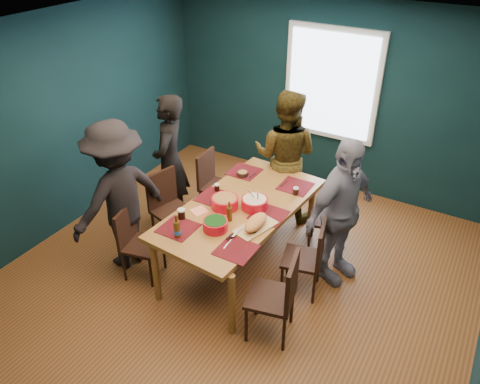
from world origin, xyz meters
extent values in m
cube|color=brown|center=(0.00, 0.00, -0.01)|extent=(5.00, 5.00, 0.01)
cube|color=silver|center=(0.00, 0.00, 2.70)|extent=(5.00, 5.00, 0.01)
cube|color=#0E2B31|center=(-2.50, 0.00, 1.35)|extent=(0.01, 5.00, 2.70)
cube|color=#0E2B31|center=(0.00, 2.50, 1.35)|extent=(5.00, 0.01, 2.70)
cube|color=#0E2B31|center=(0.00, -2.50, 1.35)|extent=(5.00, 0.01, 2.70)
cube|color=white|center=(0.00, 2.47, 1.55)|extent=(1.35, 0.06, 1.55)
cube|color=brown|center=(-0.12, 0.20, 0.78)|extent=(1.22, 2.20, 0.05)
cylinder|color=brown|center=(-0.59, -0.78, 0.38)|extent=(0.07, 0.07, 0.75)
cylinder|color=brown|center=(0.35, -0.78, 0.38)|extent=(0.07, 0.07, 0.75)
cylinder|color=brown|center=(-0.59, 1.17, 0.38)|extent=(0.07, 0.07, 0.75)
cylinder|color=brown|center=(0.35, 1.17, 0.38)|extent=(0.07, 0.07, 0.75)
cube|color=black|center=(-0.88, 0.91, 0.44)|extent=(0.43, 0.43, 0.04)
cube|color=black|center=(-1.07, 0.90, 0.69)|extent=(0.06, 0.42, 0.45)
cylinder|color=black|center=(-1.05, 0.72, 0.21)|extent=(0.03, 0.03, 0.42)
cylinder|color=black|center=(-0.69, 0.74, 0.21)|extent=(0.03, 0.03, 0.42)
cylinder|color=black|center=(-1.07, 1.08, 0.21)|extent=(0.03, 0.03, 0.42)
cylinder|color=black|center=(-0.71, 1.09, 0.21)|extent=(0.03, 0.03, 0.42)
cube|color=black|center=(-1.04, 0.12, 0.46)|extent=(0.52, 0.52, 0.04)
cube|color=black|center=(-1.22, 0.17, 0.71)|extent=(0.15, 0.42, 0.47)
cylinder|color=black|center=(-1.26, -0.01, 0.22)|extent=(0.03, 0.03, 0.44)
cylinder|color=black|center=(-0.91, -0.11, 0.22)|extent=(0.03, 0.03, 0.44)
cylinder|color=black|center=(-1.17, 0.34, 0.22)|extent=(0.03, 0.03, 0.44)
cylinder|color=black|center=(-0.81, 0.25, 0.22)|extent=(0.03, 0.03, 0.44)
cube|color=black|center=(-0.96, -0.54, 0.42)|extent=(0.47, 0.47, 0.04)
cube|color=black|center=(-1.14, -0.58, 0.65)|extent=(0.12, 0.39, 0.43)
cylinder|color=black|center=(-1.09, -0.74, 0.20)|extent=(0.03, 0.03, 0.40)
cylinder|color=black|center=(-0.76, -0.67, 0.20)|extent=(0.03, 0.03, 0.40)
cylinder|color=black|center=(-1.16, -0.41, 0.20)|extent=(0.03, 0.03, 0.40)
cylinder|color=black|center=(-0.84, -0.34, 0.20)|extent=(0.03, 0.03, 0.40)
cube|color=black|center=(0.63, 0.98, 0.42)|extent=(0.48, 0.48, 0.04)
cube|color=black|center=(0.80, 1.02, 0.65)|extent=(0.14, 0.39, 0.43)
cylinder|color=black|center=(0.51, 0.77, 0.20)|extent=(0.03, 0.03, 0.40)
cylinder|color=black|center=(0.83, 0.86, 0.20)|extent=(0.03, 0.03, 0.40)
cylinder|color=black|center=(0.42, 1.09, 0.20)|extent=(0.03, 0.03, 0.40)
cylinder|color=black|center=(0.74, 1.18, 0.20)|extent=(0.03, 0.03, 0.40)
cube|color=black|center=(0.68, 0.13, 0.43)|extent=(0.49, 0.49, 0.04)
cube|color=black|center=(0.86, 0.17, 0.67)|extent=(0.14, 0.40, 0.44)
cylinder|color=black|center=(0.55, -0.08, 0.21)|extent=(0.03, 0.03, 0.41)
cylinder|color=black|center=(0.89, 0.00, 0.21)|extent=(0.03, 0.03, 0.41)
cylinder|color=black|center=(0.47, 0.25, 0.21)|extent=(0.03, 0.03, 0.41)
cylinder|color=black|center=(0.80, 0.34, 0.21)|extent=(0.03, 0.03, 0.41)
cube|color=black|center=(0.66, -0.58, 0.46)|extent=(0.52, 0.52, 0.04)
cube|color=black|center=(0.85, -0.54, 0.72)|extent=(0.14, 0.43, 0.47)
cylinder|color=black|center=(0.52, -0.80, 0.22)|extent=(0.03, 0.03, 0.44)
cylinder|color=black|center=(0.88, -0.72, 0.22)|extent=(0.03, 0.03, 0.44)
cylinder|color=black|center=(0.44, -0.44, 0.22)|extent=(0.03, 0.03, 0.44)
cylinder|color=black|center=(0.80, -0.36, 0.22)|extent=(0.03, 0.03, 0.44)
imported|color=black|center=(-1.35, 0.52, 0.88)|extent=(0.63, 0.75, 1.76)
imported|color=black|center=(-0.15, 1.40, 0.88)|extent=(0.96, 0.80, 1.77)
imported|color=silver|center=(0.91, 0.55, 0.86)|extent=(0.74, 1.09, 1.72)
imported|color=black|center=(-1.32, -0.45, 0.90)|extent=(0.91, 1.28, 1.80)
cylinder|color=red|center=(-0.26, 0.09, 0.87)|extent=(0.30, 0.30, 0.12)
cylinder|color=olive|center=(-0.26, 0.09, 0.92)|extent=(0.27, 0.27, 0.02)
cylinder|color=red|center=(0.03, 0.24, 0.86)|extent=(0.29, 0.29, 0.12)
cylinder|color=beige|center=(0.03, 0.24, 0.92)|extent=(0.26, 0.26, 0.02)
cylinder|color=tan|center=(0.07, 0.24, 0.96)|extent=(0.09, 0.16, 0.23)
cylinder|color=tan|center=(0.00, 0.24, 0.96)|extent=(0.07, 0.17, 0.23)
cylinder|color=red|center=(-0.13, -0.31, 0.86)|extent=(0.26, 0.26, 0.11)
cylinder|color=#104012|center=(-0.13, -0.31, 0.91)|extent=(0.23, 0.23, 0.02)
cube|color=tan|center=(0.22, -0.08, 0.82)|extent=(0.35, 0.51, 0.02)
ellipsoid|color=#CC7D49|center=(0.22, -0.08, 0.88)|extent=(0.26, 0.40, 0.11)
cube|color=#B4B4BB|center=(0.11, -0.27, 0.83)|extent=(0.03, 0.19, 0.00)
cylinder|color=black|center=(0.09, -0.37, 0.84)|extent=(0.02, 0.10, 0.02)
sphere|color=#205814|center=(0.22, -0.19, 0.89)|extent=(0.03, 0.03, 0.03)
sphere|color=#205814|center=(0.22, -0.08, 0.89)|extent=(0.03, 0.03, 0.03)
sphere|color=#205814|center=(0.22, 0.02, 0.89)|extent=(0.03, 0.03, 0.03)
cylinder|color=black|center=(-0.44, 0.79, 0.83)|extent=(0.14, 0.14, 0.06)
cylinder|color=olive|center=(-0.44, 0.79, 0.86)|extent=(0.12, 0.12, 0.01)
cylinder|color=#472C0C|center=(-0.38, -0.61, 0.90)|extent=(0.07, 0.07, 0.19)
cylinder|color=#472C0C|center=(-0.38, -0.61, 1.03)|extent=(0.03, 0.03, 0.07)
cylinder|color=blue|center=(-0.38, -0.61, 0.87)|extent=(0.07, 0.07, 0.04)
cylinder|color=#472C0C|center=(-0.09, -0.10, 0.89)|extent=(0.06, 0.06, 0.17)
cylinder|color=#472C0C|center=(-0.09, -0.10, 1.00)|extent=(0.02, 0.02, 0.06)
cylinder|color=black|center=(-0.54, -0.33, 0.86)|extent=(0.08, 0.08, 0.11)
cylinder|color=silver|center=(-0.54, -0.33, 0.91)|extent=(0.08, 0.08, 0.02)
cylinder|color=black|center=(0.24, -0.17, 0.86)|extent=(0.07, 0.07, 0.10)
cylinder|color=silver|center=(0.24, -0.17, 0.90)|extent=(0.08, 0.08, 0.02)
cylinder|color=black|center=(0.31, 0.73, 0.85)|extent=(0.06, 0.06, 0.09)
cylinder|color=silver|center=(0.31, 0.73, 0.89)|extent=(0.07, 0.07, 0.01)
cylinder|color=black|center=(-0.52, 0.33, 0.85)|extent=(0.06, 0.06, 0.09)
cylinder|color=silver|center=(-0.52, 0.33, 0.89)|extent=(0.06, 0.06, 0.01)
cube|color=#FB896A|center=(0.20, 0.22, 0.81)|extent=(0.17, 0.17, 0.00)
cube|color=#FB896A|center=(-0.46, -0.12, 0.81)|extent=(0.21, 0.21, 0.00)
cube|color=#FB896A|center=(0.26, -0.53, 0.81)|extent=(0.16, 0.16, 0.00)
camera|label=1|loc=(2.06, -3.54, 3.69)|focal=35.00mm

